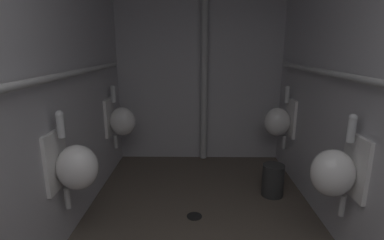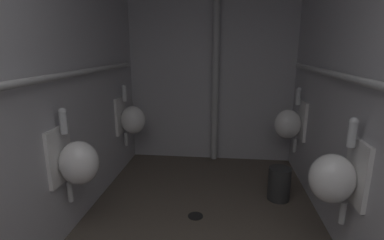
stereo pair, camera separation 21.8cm
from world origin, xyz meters
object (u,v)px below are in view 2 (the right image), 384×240
waste_bin (279,184)px  floor_drain (195,216)px  urinal_left_far (131,119)px  standpipe_back_wall (216,63)px  urinal_right_mid (336,177)px  urinal_left_mid (76,161)px  urinal_right_far (290,123)px

waste_bin → floor_drain: bearing=-153.4°
urinal_left_far → standpipe_back_wall: bearing=24.5°
urinal_left_far → urinal_right_mid: bearing=-37.2°
floor_drain → waste_bin: bearing=26.6°
urinal_left_far → urinal_left_mid: bearing=-90.0°
floor_drain → urinal_left_far: bearing=132.9°
urinal_left_far → floor_drain: 1.44m
urinal_left_mid → waste_bin: bearing=25.6°
urinal_left_mid → urinal_right_mid: same height
urinal_right_far → standpipe_back_wall: (-0.87, 0.45, 0.65)m
floor_drain → standpipe_back_wall: bearing=85.3°
urinal_left_mid → waste_bin: 1.93m
urinal_right_mid → urinal_right_far: 1.41m
urinal_left_far → standpipe_back_wall: size_ratio=0.29×
urinal_right_mid → standpipe_back_wall: size_ratio=0.29×
waste_bin → urinal_right_far: bearing=71.7°
urinal_right_mid → floor_drain: (-0.98, 0.47, -0.66)m
urinal_right_far → standpipe_back_wall: 1.18m
floor_drain → waste_bin: (0.81, 0.41, 0.16)m
urinal_left_mid → urinal_right_far: size_ratio=1.00×
urinal_right_far → floor_drain: 1.51m
urinal_right_far → floor_drain: bearing=-136.4°
urinal_right_mid → floor_drain: bearing=154.3°
urinal_left_far → waste_bin: 1.83m
urinal_right_mid → standpipe_back_wall: (-0.87, 1.86, 0.65)m
urinal_left_far → standpipe_back_wall: standpipe_back_wall is taller
urinal_left_mid → floor_drain: 1.17m
urinal_left_far → standpipe_back_wall: 1.27m
urinal_left_mid → floor_drain: bearing=24.6°
urinal_right_far → floor_drain: size_ratio=5.39×
urinal_left_far → urinal_right_far: bearing=-0.1°
urinal_left_far → urinal_right_mid: size_ratio=1.00×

